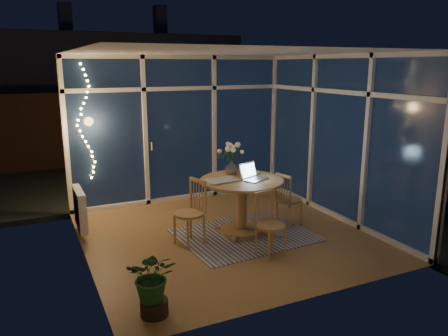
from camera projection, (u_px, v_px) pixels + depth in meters
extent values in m
plane|color=olive|center=(227.00, 235.00, 6.42)|extent=(4.00, 4.00, 0.00)
plane|color=silver|center=(227.00, 52.00, 5.82)|extent=(4.00, 4.00, 0.00)
cube|color=silver|center=(180.00, 129.00, 7.88)|extent=(4.00, 0.04, 2.60)
cube|color=silver|center=(313.00, 182.00, 4.36)|extent=(4.00, 0.04, 2.60)
cube|color=silver|center=(79.00, 161.00, 5.30)|extent=(0.04, 4.00, 2.60)
cube|color=silver|center=(340.00, 138.00, 6.94)|extent=(0.04, 4.00, 2.60)
cube|color=white|center=(180.00, 129.00, 7.85)|extent=(4.00, 0.10, 2.60)
cube|color=white|center=(338.00, 138.00, 6.93)|extent=(0.10, 4.00, 2.60)
cube|color=white|center=(80.00, 209.00, 6.32)|extent=(0.10, 0.70, 0.58)
cube|color=black|center=(160.00, 166.00, 11.05)|extent=(12.00, 6.00, 0.10)
cube|color=#381D14|center=(134.00, 127.00, 11.06)|extent=(11.00, 0.08, 1.80)
cube|color=#353940|center=(118.00, 72.00, 13.53)|extent=(7.00, 3.00, 2.20)
sphere|color=#173116|center=(121.00, 164.00, 8.98)|extent=(0.90, 0.90, 0.90)
cube|color=#B9B196|center=(244.00, 235.00, 6.39)|extent=(1.94, 1.59, 0.01)
cylinder|color=tan|center=(242.00, 207.00, 6.38)|extent=(1.28, 1.28, 0.83)
cube|color=tan|center=(189.00, 212.00, 5.99)|extent=(0.54, 0.54, 0.92)
cube|color=tan|center=(290.00, 199.00, 6.73)|extent=(0.48, 0.48, 0.84)
cube|color=tan|center=(271.00, 224.00, 5.64)|extent=(0.45, 0.45, 0.85)
imported|color=silver|center=(232.00, 167.00, 6.57)|extent=(0.21, 0.21, 0.21)
imported|color=silver|center=(255.00, 173.00, 6.58)|extent=(0.16, 0.16, 0.04)
cube|color=silver|center=(221.00, 180.00, 6.20)|extent=(0.39, 0.30, 0.02)
cube|color=black|center=(249.00, 181.00, 6.16)|extent=(0.12, 0.09, 0.01)
imported|color=#1A4A1E|center=(153.00, 280.00, 4.27)|extent=(0.68, 0.65, 0.76)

